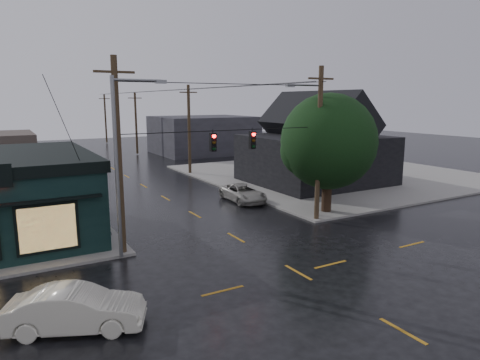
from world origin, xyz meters
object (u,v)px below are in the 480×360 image
utility_pole_ne (316,221)px  sedan_cream (76,309)px  corner_tree (329,142)px  utility_pole_nw (124,254)px  suv_silver (243,193)px

utility_pole_ne → sedan_cream: utility_pole_ne is taller
corner_tree → sedan_cream: size_ratio=1.78×
corner_tree → utility_pole_nw: bearing=-175.4°
utility_pole_nw → suv_silver: 13.65m
utility_pole_nw → sedan_cream: utility_pole_nw is taller
corner_tree → suv_silver: bearing=118.9°
utility_pole_nw → utility_pole_ne: bearing=0.0°
corner_tree → suv_silver: (-3.38, 6.11, -4.47)m
utility_pole_nw → sedan_cream: bearing=-116.9°
sedan_cream → corner_tree: bearing=-43.0°
suv_silver → corner_tree: bearing=-59.2°
corner_tree → utility_pole_ne: corner_tree is taller
sedan_cream → suv_silver: sedan_cream is taller
utility_pole_nw → suv_silver: bearing=32.4°
sedan_cream → utility_pole_ne: bearing=-44.1°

